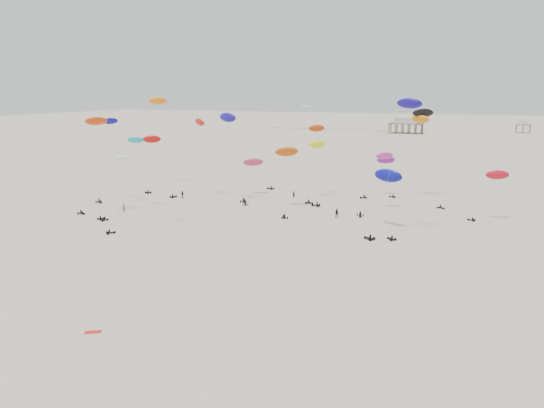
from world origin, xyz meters
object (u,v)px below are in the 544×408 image
at_px(rig_4, 377,173).
at_px(rig_9, 317,149).
at_px(spectator_0, 124,212).
at_px(pavilion_small, 523,128).
at_px(pavilion_main, 406,127).

height_order(rig_4, rig_9, rig_9).
bearing_deg(rig_9, spectator_0, 133.99).
height_order(pavilion_small, spectator_0, pavilion_small).
bearing_deg(pavilion_main, rig_9, -88.50).
bearing_deg(pavilion_main, rig_4, -84.34).
distance_m(rig_4, rig_9, 20.01).
relative_size(rig_9, spectator_0, 10.51).
bearing_deg(rig_4, pavilion_small, -110.35).
relative_size(pavilion_small, spectator_0, 4.34).
bearing_deg(pavilion_small, rig_9, -104.41).
bearing_deg(spectator_0, rig_4, -109.84).
bearing_deg(pavilion_main, pavilion_small, 23.20).
relative_size(pavilion_main, spectator_0, 10.13).
xyz_separation_m(pavilion_main, rig_4, (22.79, -229.87, 4.34)).
distance_m(pavilion_main, rig_9, 220.36).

